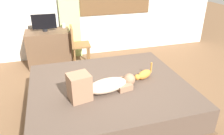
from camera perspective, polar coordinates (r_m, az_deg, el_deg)
name	(u,v)px	position (r m, az deg, el deg)	size (l,w,h in m)	color
ground_plane	(117,111)	(3.37, 1.29, -11.26)	(16.00, 16.00, 0.00)	brown
bed	(109,99)	(3.21, -0.72, -8.12)	(2.23, 1.92, 0.49)	brown
person_lying	(100,85)	(2.82, -3.05, -4.69)	(0.94, 0.42, 0.34)	#CCB299
cat	(143,75)	(3.21, 8.22, -1.87)	(0.33, 0.21, 0.21)	#C67A2D
desk	(49,48)	(4.87, -16.02, 4.95)	(0.90, 0.56, 0.74)	brown
tv_monitor	(44,22)	(4.71, -17.30, 11.16)	(0.48, 0.10, 0.35)	black
cup	(64,26)	(4.91, -12.52, 10.65)	(0.07, 0.07, 0.09)	white
chair_by_desk	(77,43)	(4.63, -9.09, 6.36)	(0.40, 0.40, 0.86)	brown
curtain_left	(69,5)	(4.95, -11.25, 15.83)	(0.44, 0.06, 2.41)	#ADCC75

